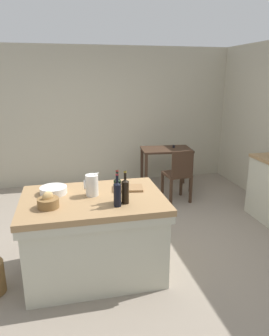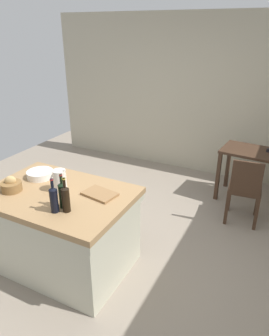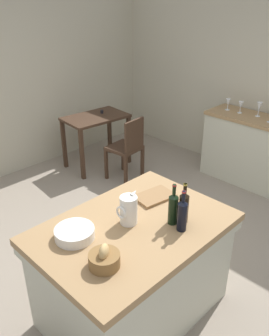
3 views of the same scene
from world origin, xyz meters
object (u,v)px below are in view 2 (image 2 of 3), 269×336
island_table (62,227)px  wine_bottle_green (54,199)px  wooden_chair (245,188)px  wine_bottle_dark (66,198)px  writing_desk (254,160)px  wash_bowl (40,174)px  cutting_board (100,194)px  wine_bottle_amber (63,194)px  bread_basket (11,186)px  pitcher (60,180)px

island_table → wine_bottle_green: size_ratio=4.51×
wooden_chair → wine_bottle_dark: wine_bottle_dark is taller
writing_desk → wash_bowl: (-1.96, -2.15, 0.26)m
writing_desk → wooden_chair: size_ratio=1.04×
cutting_board → wine_bottle_green: size_ratio=0.99×
wine_bottle_amber → wine_bottle_green: bearing=-100.2°
wash_bowl → bread_basket: bread_basket is taller
writing_desk → bread_basket: bread_basket is taller
wash_bowl → pitcher: bearing=-19.6°
island_table → wine_bottle_amber: (0.22, -0.18, 0.53)m
pitcher → cutting_board: pitcher is taller
island_table → pitcher: bearing=92.8°
island_table → pitcher: (-0.00, 0.05, 0.51)m
wash_bowl → writing_desk: bearing=47.7°
wash_bowl → wine_bottle_green: bearing=-38.2°
wine_bottle_dark → wine_bottle_amber: bearing=147.2°
wine_bottle_dark → cutting_board: bearing=74.8°
cutting_board → wine_bottle_amber: 0.39m
island_table → wine_bottle_dark: 0.65m
wine_bottle_dark → pitcher: bearing=136.7°
cutting_board → island_table: bearing=-159.3°
pitcher → wash_bowl: size_ratio=0.94×
cutting_board → wine_bottle_dark: bearing=-105.2°
wine_bottle_green → island_table: bearing=126.4°
wine_bottle_green → wine_bottle_amber: bearing=79.8°
wine_bottle_dark → wine_bottle_green: wine_bottle_dark is taller
wooden_chair → cutting_board: size_ratio=2.85×
writing_desk → wine_bottle_green: (-1.36, -2.62, 0.35)m
wash_bowl → wine_bottle_green: size_ratio=0.87×
wooden_chair → wine_bottle_green: size_ratio=2.83×
writing_desk → wooden_chair: wooden_chair is taller
writing_desk → bread_basket: 3.22m
island_table → wash_bowl: bearing=154.1°
writing_desk → wine_bottle_green: bearing=-117.4°
writing_desk → wine_bottle_dark: (-1.27, -2.57, 0.36)m
pitcher → wash_bowl: bearing=160.4°
pitcher → wash_bowl: pitcher is taller
wine_bottle_dark → wine_bottle_amber: wine_bottle_amber is taller
wooden_chair → wash_bowl: wash_bowl is taller
island_table → writing_desk: 2.82m
wooden_chair → wine_bottle_amber: bearing=-125.7°
bread_basket → cutting_board: size_ratio=0.63×
bread_basket → cutting_board: bearing=21.2°
island_table → wine_bottle_green: bearing=-53.6°
writing_desk → wine_bottle_amber: 2.88m
wine_bottle_green → wash_bowl: bearing=141.8°
wine_bottle_dark → island_table: bearing=142.3°
writing_desk → wooden_chair: 0.68m
writing_desk → pitcher: pitcher is taller
wine_bottle_amber → pitcher: bearing=134.1°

